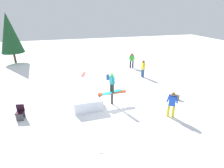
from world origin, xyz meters
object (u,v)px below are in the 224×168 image
Objects in this scene: loose_snowboard_white at (100,142)px; folding_chair at (20,113)px; loose_snowboard_coral at (83,74)px; pine_tree_far at (9,33)px; bystander_green at (132,60)px; bystander_blue at (172,103)px; main_rider_on_rail at (112,83)px; bystander_yellow at (143,68)px; loose_snowboard_navy at (108,77)px; rail_feature at (112,94)px; backpack_on_snow at (177,97)px.

folding_chair reaches higher than loose_snowboard_white.
pine_tree_far is at bearing -114.66° from loose_snowboard_coral.
bystander_blue is (-1.28, -9.63, -0.01)m from bystander_green.
pine_tree_far is at bearing -18.44° from bystander_blue.
main_rider_on_rail is 0.89× the size of bystander_yellow.
loose_snowboard_white is at bearing 66.53° from bystander_green.
loose_snowboard_navy is at bearing 38.72° from bystander_green.
loose_snowboard_white is (-5.78, -10.71, -0.90)m from bystander_green.
bystander_yellow reaches higher than folding_chair.
main_rider_on_rail is (0.00, 0.00, 0.80)m from rail_feature.
rail_feature is 5.71× the size of backpack_on_snow.
bystander_yellow is 1.01× the size of bystander_blue.
bystander_yellow reaches higher than backpack_on_snow.
backpack_on_snow is (6.19, 2.88, 0.16)m from loose_snowboard_white.
bystander_yellow is at bearing -33.97° from pine_tree_far.
loose_snowboard_coral is at bearing 70.05° from loose_snowboard_navy.
pine_tree_far reaches higher than main_rider_on_rail.
bystander_yellow is 1.22× the size of loose_snowboard_coral.
loose_snowboard_navy is 12.82m from pine_tree_far.
main_rider_on_rail reaches higher than backpack_on_snow.
backpack_on_snow is at bearing 97.91° from bystander_green.
loose_snowboard_white is (-1.55, -3.49, -1.50)m from main_rider_on_rail.
rail_feature reaches higher than loose_snowboard_white.
loose_snowboard_coral is at bearing 13.23° from bystander_green.
bystander_yellow is at bearing -66.07° from bystander_blue.
folding_chair is at bearing 141.86° from loose_snowboard_navy.
bystander_green is 12.20m from loose_snowboard_white.
bystander_yellow is 15.61m from pine_tree_far.
folding_chair is at bearing 20.53° from bystander_blue.
bystander_green reaches higher than folding_chair.
main_rider_on_rail is 3.86m from bystander_blue.
loose_snowboard_navy is 1.66× the size of folding_chair.
loose_snowboard_white is at bearing 47.90° from bystander_blue.
bystander_blue is at bearing 170.57° from bystander_yellow.
loose_snowboard_coral is 8.05m from folding_chair.
bystander_green is 0.28× the size of pine_tree_far.
main_rider_on_rail is at bearing 26.63° from loose_snowboard_coral.
pine_tree_far is (-8.59, 12.84, 1.97)m from main_rider_on_rail.
loose_snowboard_coral and loose_snowboard_white have the same top height.
folding_chair is (-6.58, -5.33, 0.40)m from loose_snowboard_navy.
bystander_blue is (-1.24, -6.65, -0.01)m from bystander_yellow.
rail_feature is at bearing 10.57° from folding_chair.
main_rider_on_rail is at bearing 136.44° from bystander_yellow.
pine_tree_far reaches higher than bystander_yellow.
pine_tree_far reaches higher than loose_snowboard_navy.
rail_feature is 0.80m from main_rider_on_rail.
folding_chair is at bearing -17.14° from loose_snowboard_coral.
rail_feature is 1.21× the size of bystander_blue.
bystander_yellow is 6.77m from bystander_blue.
rail_feature is 5.95m from bystander_yellow.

